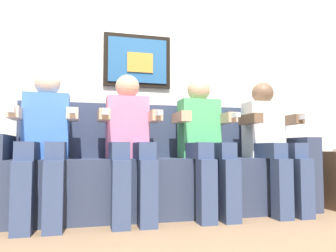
# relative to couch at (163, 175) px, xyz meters

# --- Properties ---
(ground_plane) EXTENTS (6.43, 6.43, 0.00)m
(ground_plane) POSITION_rel_couch_xyz_m (0.00, -0.33, -0.31)
(ground_plane) COLOR #8C6B4C
(back_wall_assembly) EXTENTS (4.95, 0.10, 2.60)m
(back_wall_assembly) POSITION_rel_couch_xyz_m (-0.00, 0.44, 0.99)
(back_wall_assembly) COLOR silver
(back_wall_assembly) RESTS_ON ground_plane
(couch) EXTENTS (2.55, 0.58, 0.90)m
(couch) POSITION_rel_couch_xyz_m (0.00, 0.00, 0.00)
(couch) COLOR #333D56
(couch) RESTS_ON ground_plane
(person_leftmost) EXTENTS (0.46, 0.56, 1.11)m
(person_leftmost) POSITION_rel_couch_xyz_m (-0.90, -0.17, 0.29)
(person_leftmost) COLOR #3F72CC
(person_leftmost) RESTS_ON ground_plane
(person_left_center) EXTENTS (0.46, 0.56, 1.11)m
(person_left_center) POSITION_rel_couch_xyz_m (-0.30, -0.17, 0.29)
(person_left_center) COLOR pink
(person_left_center) RESTS_ON ground_plane
(person_right_center) EXTENTS (0.46, 0.56, 1.11)m
(person_right_center) POSITION_rel_couch_xyz_m (0.30, -0.17, 0.29)
(person_right_center) COLOR #4CB266
(person_right_center) RESTS_ON ground_plane
(person_rightmost) EXTENTS (0.46, 0.56, 1.11)m
(person_rightmost) POSITION_rel_couch_xyz_m (0.90, -0.17, 0.29)
(person_rightmost) COLOR white
(person_rightmost) RESTS_ON ground_plane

